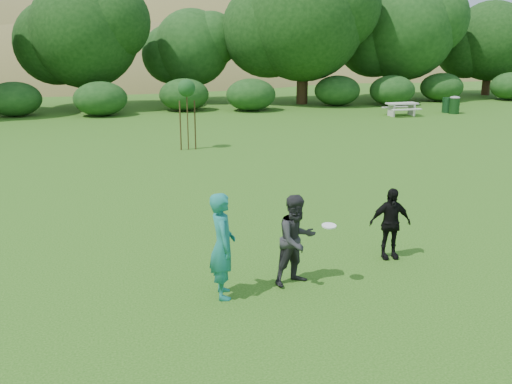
# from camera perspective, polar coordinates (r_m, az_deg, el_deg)

# --- Properties ---
(ground) EXTENTS (120.00, 120.00, 0.00)m
(ground) POSITION_cam_1_polar(r_m,az_deg,el_deg) (10.62, 4.28, -9.92)
(ground) COLOR #19470C
(ground) RESTS_ON ground
(player_teal) EXTENTS (0.51, 0.73, 1.92)m
(player_teal) POSITION_cam_1_polar(r_m,az_deg,el_deg) (10.09, -3.37, -5.36)
(player_teal) COLOR #19726C
(player_teal) RESTS_ON ground
(player_grey) EXTENTS (1.01, 0.90, 1.73)m
(player_grey) POSITION_cam_1_polar(r_m,az_deg,el_deg) (10.65, 4.07, -4.80)
(player_grey) COLOR #29282B
(player_grey) RESTS_ON ground
(player_black) EXTENTS (0.93, 0.47, 1.52)m
(player_black) POSITION_cam_1_polar(r_m,az_deg,el_deg) (12.19, 13.26, -3.07)
(player_black) COLOR black
(player_black) RESTS_ON ground
(trash_can_near) EXTENTS (0.60, 0.60, 0.90)m
(trash_can_near) POSITION_cam_1_polar(r_m,az_deg,el_deg) (36.78, 18.58, 8.24)
(trash_can_near) COLOR #14371A
(trash_can_near) RESTS_ON ground
(frisbee) EXTENTS (0.27, 0.27, 0.05)m
(frisbee) POSITION_cam_1_polar(r_m,az_deg,el_deg) (10.51, 7.32, -3.37)
(frisbee) COLOR white
(frisbee) RESTS_ON ground
(sapling) EXTENTS (0.70, 0.70, 2.85)m
(sapling) POSITION_cam_1_polar(r_m,az_deg,el_deg) (23.31, -6.95, 10.08)
(sapling) COLOR #3F2F18
(sapling) RESTS_ON ground
(picnic_table) EXTENTS (1.80, 1.48, 0.76)m
(picnic_table) POSITION_cam_1_polar(r_m,az_deg,el_deg) (34.48, 14.37, 8.24)
(picnic_table) COLOR #B5B4A7
(picnic_table) RESTS_ON ground
(trash_can_lidded) EXTENTS (0.60, 0.60, 1.05)m
(trash_can_lidded) POSITION_cam_1_polar(r_m,az_deg,el_deg) (36.38, 19.23, 8.26)
(trash_can_lidded) COLOR #143815
(trash_can_lidded) RESTS_ON ground
(hillside) EXTENTS (150.00, 72.00, 52.00)m
(hillside) POSITION_cam_1_polar(r_m,az_deg,el_deg) (79.28, -12.83, 3.00)
(hillside) COLOR olive
(hillside) RESTS_ON ground
(tree_row) EXTENTS (53.92, 10.38, 9.62)m
(tree_row) POSITION_cam_1_polar(r_m,az_deg,el_deg) (38.28, -5.57, 15.84)
(tree_row) COLOR #3A2616
(tree_row) RESTS_ON ground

